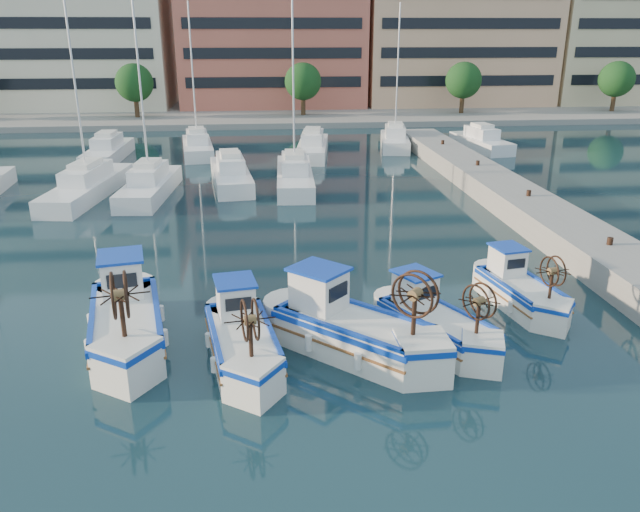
# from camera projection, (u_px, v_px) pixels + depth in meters

# --- Properties ---
(ground) EXTENTS (300.00, 300.00, 0.00)m
(ground) POSITION_uv_depth(u_px,v_px,m) (301.00, 359.00, 18.91)
(ground) COLOR #1A3C44
(ground) RESTS_ON ground
(quay) EXTENTS (3.00, 60.00, 1.20)m
(quay) POSITION_uv_depth(u_px,v_px,m) (583.00, 243.00, 27.39)
(quay) COLOR gray
(quay) RESTS_ON ground
(waterfront) EXTENTS (180.00, 40.00, 25.60)m
(waterfront) POSITION_uv_depth(u_px,v_px,m) (338.00, 16.00, 76.86)
(waterfront) COLOR gray
(waterfront) RESTS_ON ground
(yacht_marina) EXTENTS (38.41, 23.51, 11.50)m
(yacht_marina) POSITION_uv_depth(u_px,v_px,m) (227.00, 164.00, 43.93)
(yacht_marina) COLOR white
(yacht_marina) RESTS_ON ground
(fishing_boat_a) EXTENTS (3.05, 5.36, 3.25)m
(fishing_boat_a) POSITION_uv_depth(u_px,v_px,m) (126.00, 317.00, 19.61)
(fishing_boat_a) COLOR white
(fishing_boat_a) RESTS_ON ground
(fishing_boat_b) EXTENTS (2.49, 4.58, 2.78)m
(fishing_boat_b) POSITION_uv_depth(u_px,v_px,m) (242.00, 337.00, 18.62)
(fishing_boat_b) COLOR white
(fishing_boat_b) RESTS_ON ground
(fishing_boat_c) EXTENTS (4.97, 4.87, 3.19)m
(fishing_boat_c) POSITION_uv_depth(u_px,v_px,m) (350.00, 326.00, 19.02)
(fishing_boat_c) COLOR white
(fishing_boat_c) RESTS_ON ground
(fishing_boat_d) EXTENTS (3.32, 4.33, 2.61)m
(fishing_boat_d) POSITION_uv_depth(u_px,v_px,m) (434.00, 321.00, 19.74)
(fishing_boat_d) COLOR white
(fishing_boat_d) RESTS_ON ground
(fishing_boat_e) EXTENTS (2.27, 4.10, 2.49)m
(fishing_boat_e) POSITION_uv_depth(u_px,v_px,m) (519.00, 288.00, 22.35)
(fishing_boat_e) COLOR white
(fishing_boat_e) RESTS_ON ground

